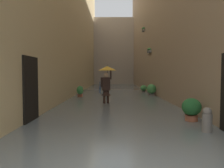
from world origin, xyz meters
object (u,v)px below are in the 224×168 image
(person_wading, at_px, (107,79))
(potted_plant_mid_left, at_px, (144,89))
(mooring_bollard, at_px, (207,124))
(potted_plant_near_left, at_px, (151,90))
(potted_plant_far_right, at_px, (80,92))
(potted_plant_far_left, at_px, (191,110))

(person_wading, bearing_deg, potted_plant_mid_left, -114.02)
(potted_plant_mid_left, relative_size, mooring_bollard, 0.92)
(person_wading, relative_size, potted_plant_mid_left, 2.77)
(person_wading, relative_size, mooring_bollard, 2.55)
(potted_plant_mid_left, bearing_deg, potted_plant_near_left, 93.69)
(potted_plant_far_right, bearing_deg, person_wading, 121.06)
(potted_plant_mid_left, distance_m, potted_plant_far_left, 10.04)
(person_wading, bearing_deg, potted_plant_far_left, 125.31)
(potted_plant_mid_left, bearing_deg, person_wading, 65.98)
(potted_plant_far_left, distance_m, mooring_bollard, 1.27)
(potted_plant_far_left, bearing_deg, potted_plant_near_left, -91.16)
(potted_plant_far_right, bearing_deg, potted_plant_near_left, -170.91)
(potted_plant_far_right, height_order, potted_plant_near_left, potted_plant_near_left)
(potted_plant_mid_left, relative_size, potted_plant_near_left, 0.79)
(mooring_bollard, bearing_deg, potted_plant_far_left, -93.56)
(potted_plant_near_left, relative_size, mooring_bollard, 1.16)
(potted_plant_near_left, bearing_deg, mooring_bollard, 88.49)
(person_wading, relative_size, potted_plant_near_left, 2.19)
(potted_plant_mid_left, bearing_deg, potted_plant_far_left, 90.03)
(potted_plant_far_right, relative_size, mooring_bollard, 1.07)
(mooring_bollard, bearing_deg, potted_plant_near_left, -91.51)
(mooring_bollard, bearing_deg, potted_plant_mid_left, -90.37)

